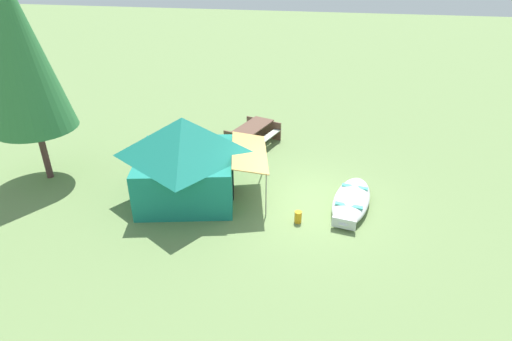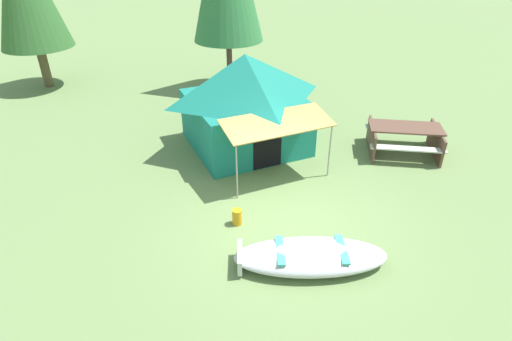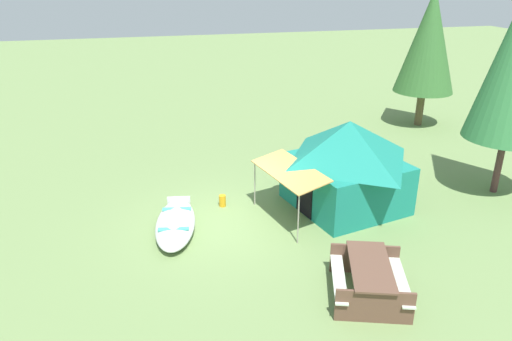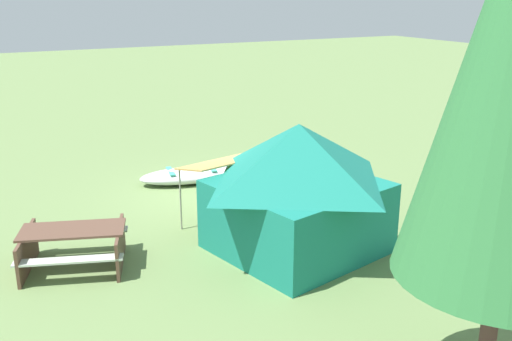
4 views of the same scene
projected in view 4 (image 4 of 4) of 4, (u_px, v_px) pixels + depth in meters
The scene contains 6 objects.
ground_plane at pixel (214, 197), 14.54m from camera, with size 80.00×80.00×0.00m, color #6A854D.
beached_rowboat at pixel (192, 175), 15.64m from camera, with size 2.91×1.48×0.40m.
canvas_cabin_tent at pixel (297, 186), 11.25m from camera, with size 3.67×4.43×2.57m.
picnic_table at pixel (74, 243), 10.75m from camera, with size 2.28×2.07×0.77m.
cooler_box at pixel (252, 229), 12.10m from camera, with size 0.45×0.35×0.39m, color silver.
fuel_can at pixel (253, 185), 14.89m from camera, with size 0.20×0.20×0.34m, color orange.
Camera 4 is at (5.42, 12.61, 4.97)m, focal length 40.69 mm.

